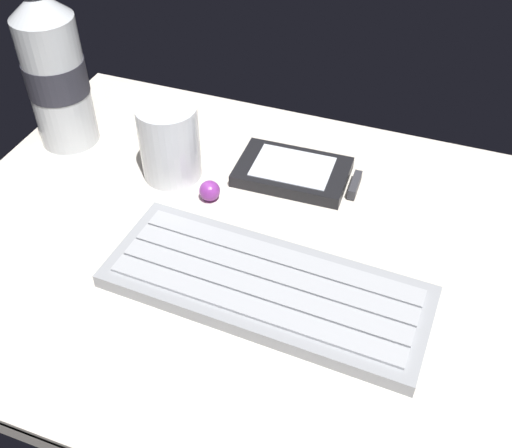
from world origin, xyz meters
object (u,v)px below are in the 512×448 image
at_px(keyboard, 266,286).
at_px(trackball_mouse, 210,191).
at_px(juice_cup, 170,145).
at_px(handheld_device, 298,173).
at_px(water_bottle, 54,70).

bearing_deg(keyboard, trackball_mouse, 134.23).
xyz_separation_m(juice_cup, trackball_mouse, (0.06, -0.03, -0.03)).
distance_m(keyboard, handheld_device, 0.17).
height_order(handheld_device, trackball_mouse, trackball_mouse).
bearing_deg(handheld_device, juice_cup, -163.23).
bearing_deg(juice_cup, water_bottle, 172.83).
relative_size(keyboard, juice_cup, 3.47).
bearing_deg(water_bottle, keyboard, -25.98).
bearing_deg(juice_cup, trackball_mouse, -24.56).
relative_size(handheld_device, juice_cup, 1.53).
distance_m(handheld_device, trackball_mouse, 0.10).
xyz_separation_m(juice_cup, water_bottle, (-0.14, 0.02, 0.05)).
bearing_deg(water_bottle, juice_cup, -7.17).
relative_size(water_bottle, trackball_mouse, 9.45).
xyz_separation_m(keyboard, trackball_mouse, (-0.10, 0.10, 0.00)).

